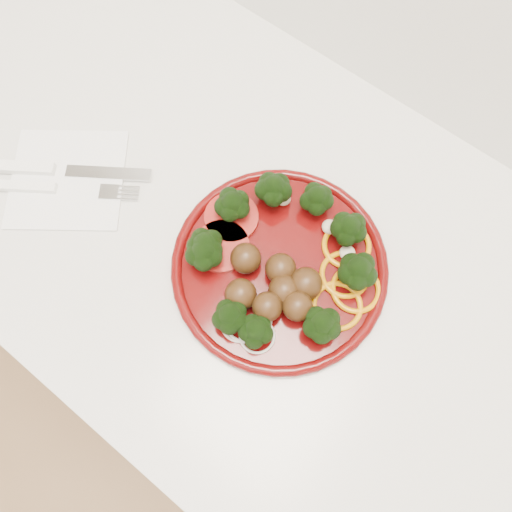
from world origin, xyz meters
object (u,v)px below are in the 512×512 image
Objects in this scene: plate at (278,265)px; knife at (50,169)px; napkin at (68,179)px; fork at (43,188)px.

plate reaches higher than knife.
napkin is at bearing -22.66° from knife.
plate is at bearing -21.48° from knife.
fork is (-0.01, -0.03, 0.01)m from napkin.
plate is 1.46× the size of knife.
napkin is at bearing -166.63° from plate.
napkin is 0.03m from fork.
knife reaches higher than napkin.
plate is 0.34m from knife.
knife is (-0.33, -0.08, -0.01)m from plate.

